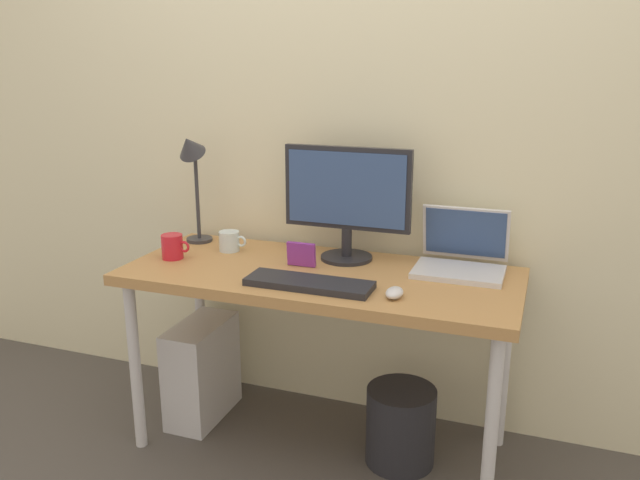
% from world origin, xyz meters
% --- Properties ---
extents(ground_plane, '(6.00, 6.00, 0.00)m').
position_xyz_m(ground_plane, '(0.00, 0.00, 0.00)').
color(ground_plane, '#4C4742').
extents(back_wall, '(4.40, 0.04, 2.60)m').
position_xyz_m(back_wall, '(0.00, 0.37, 1.30)').
color(back_wall, beige).
rests_on(back_wall, ground_plane).
extents(desk, '(1.45, 0.61, 0.72)m').
position_xyz_m(desk, '(0.00, 0.00, 0.66)').
color(desk, '#B7844C').
rests_on(desk, ground_plane).
extents(monitor, '(0.49, 0.20, 0.44)m').
position_xyz_m(monitor, '(0.05, 0.17, 0.97)').
color(monitor, '#232328').
rests_on(monitor, desk).
extents(laptop, '(0.32, 0.28, 0.23)m').
position_xyz_m(laptop, '(0.48, 0.19, 0.78)').
color(laptop, silver).
rests_on(laptop, desk).
extents(desk_lamp, '(0.11, 0.16, 0.48)m').
position_xyz_m(desk_lamp, '(-0.62, 0.18, 1.06)').
color(desk_lamp, '#333338').
rests_on(desk_lamp, desk).
extents(keyboard, '(0.44, 0.14, 0.02)m').
position_xyz_m(keyboard, '(0.02, -0.17, 0.74)').
color(keyboard, '#232328').
rests_on(keyboard, desk).
extents(mouse, '(0.06, 0.09, 0.03)m').
position_xyz_m(mouse, '(0.32, -0.17, 0.74)').
color(mouse, silver).
rests_on(mouse, desk).
extents(coffee_mug, '(0.12, 0.08, 0.10)m').
position_xyz_m(coffee_mug, '(-0.59, -0.05, 0.77)').
color(coffee_mug, red).
rests_on(coffee_mug, desk).
extents(glass_cup, '(0.12, 0.08, 0.08)m').
position_xyz_m(glass_cup, '(-0.43, 0.12, 0.76)').
color(glass_cup, silver).
rests_on(glass_cup, desk).
extents(photo_frame, '(0.11, 0.02, 0.09)m').
position_xyz_m(photo_frame, '(-0.09, 0.03, 0.77)').
color(photo_frame, purple).
rests_on(photo_frame, desk).
extents(computer_tower, '(0.18, 0.36, 0.42)m').
position_xyz_m(computer_tower, '(-0.54, 0.04, 0.21)').
color(computer_tower, silver).
rests_on(computer_tower, ground_plane).
extents(wastebasket, '(0.26, 0.26, 0.30)m').
position_xyz_m(wastebasket, '(0.32, 0.00, 0.15)').
color(wastebasket, '#232328').
rests_on(wastebasket, ground_plane).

